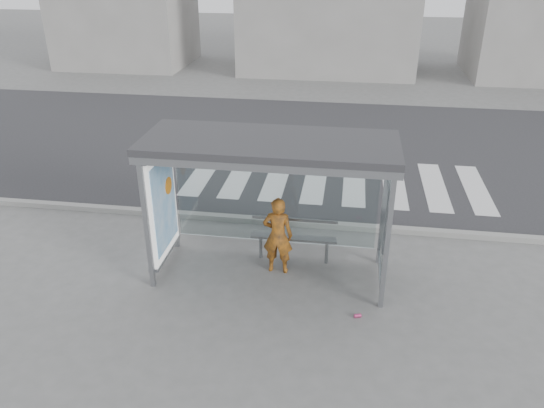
{
  "coord_description": "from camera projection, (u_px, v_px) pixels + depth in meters",
  "views": [
    {
      "loc": [
        1.28,
        -8.16,
        5.51
      ],
      "look_at": [
        0.01,
        0.2,
        1.34
      ],
      "focal_mm": 35.0,
      "sensor_mm": 36.0,
      "label": 1
    }
  ],
  "objects": [
    {
      "name": "bench",
      "position": [
        294.0,
        237.0,
        10.05
      ],
      "size": [
        1.63,
        0.26,
        0.84
      ],
      "color": "slate",
      "rests_on": "ground"
    },
    {
      "name": "building_center",
      "position": [
        329.0,
        15.0,
        24.71
      ],
      "size": [
        8.0,
        5.0,
        5.0
      ],
      "primitive_type": "cube",
      "color": "gray",
      "rests_on": "ground"
    },
    {
      "name": "bus_shelter",
      "position": [
        249.0,
        172.0,
        9.07
      ],
      "size": [
        4.25,
        1.65,
        2.62
      ],
      "color": "gray",
      "rests_on": "ground"
    },
    {
      "name": "road",
      "position": [
        305.0,
        146.0,
        16.05
      ],
      "size": [
        30.0,
        10.0,
        0.01
      ],
      "primitive_type": "cube",
      "color": "#29292C",
      "rests_on": "ground"
    },
    {
      "name": "soda_can",
      "position": [
        358.0,
        316.0,
        8.67
      ],
      "size": [
        0.13,
        0.1,
        0.06
      ],
      "primitive_type": "cylinder",
      "rotation": [
        0.0,
        1.57,
        0.31
      ],
      "color": "#E84486",
      "rests_on": "ground"
    },
    {
      "name": "ground",
      "position": [
        270.0,
        273.0,
        9.84
      ],
      "size": [
        80.0,
        80.0,
        0.0
      ],
      "primitive_type": "plane",
      "color": "#5F5F5D",
      "rests_on": "ground"
    },
    {
      "name": "building_left",
      "position": [
        124.0,
        1.0,
        25.83
      ],
      "size": [
        6.0,
        5.0,
        6.0
      ],
      "primitive_type": "cube",
      "color": "gray",
      "rests_on": "ground"
    },
    {
      "name": "curb",
      "position": [
        284.0,
        222.0,
        11.55
      ],
      "size": [
        30.0,
        0.18,
        0.12
      ],
      "primitive_type": "cube",
      "color": "gray",
      "rests_on": "ground"
    },
    {
      "name": "person",
      "position": [
        278.0,
        235.0,
        9.6
      ],
      "size": [
        0.56,
        0.37,
        1.5
      ],
      "primitive_type": "imported",
      "rotation": [
        0.0,
        0.0,
        3.12
      ],
      "color": "#DD5614",
      "rests_on": "ground"
    },
    {
      "name": "crosswalk",
      "position": [
        335.0,
        180.0,
        13.7
      ],
      "size": [
        7.55,
        3.0,
        0.0
      ],
      "color": "silver",
      "rests_on": "ground"
    }
  ]
}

